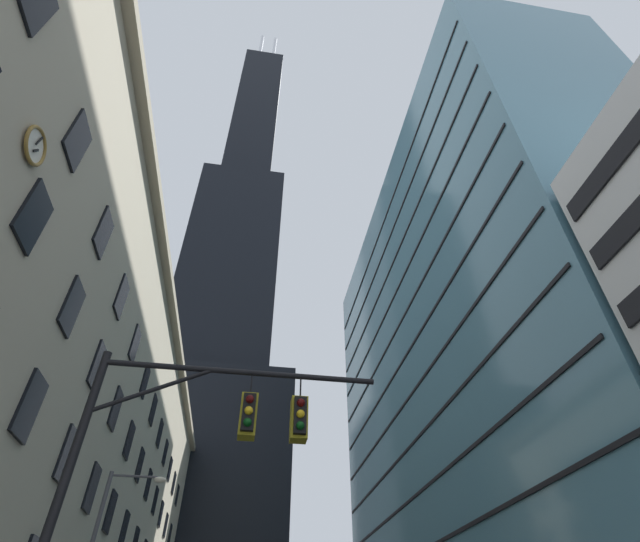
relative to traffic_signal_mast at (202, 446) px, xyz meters
The scene contains 4 objects.
station_building 32.19m from the traffic_signal_mast, 115.98° to the left, with size 14.99×72.63×24.95m.
dark_skyscraper 86.79m from the traffic_signal_mast, 94.95° to the left, with size 27.89×27.89×188.30m.
glass_office_midrise 41.52m from the traffic_signal_mast, 51.56° to the left, with size 14.66×50.37×49.81m.
traffic_signal_mast is the anchor object (origin of this frame).
Camera 1 is at (-3.47, -8.54, 1.51)m, focal length 25.97 mm.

